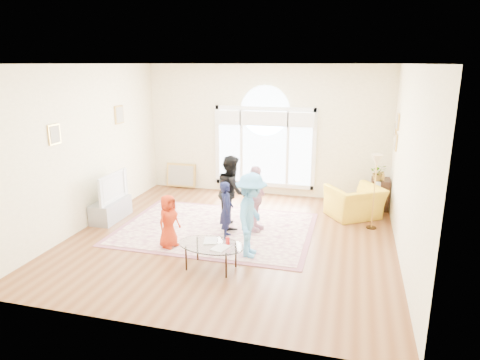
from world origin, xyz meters
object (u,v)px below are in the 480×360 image
(television, at_px, (109,187))
(coffee_table, at_px, (211,246))
(armchair, at_px, (355,202))
(tv_console, at_px, (111,210))
(area_rug, at_px, (216,229))

(television, height_order, coffee_table, television)
(television, height_order, armchair, television)
(television, xyz_separation_m, armchair, (4.98, 1.47, -0.38))
(coffee_table, bearing_deg, television, 156.56)
(tv_console, xyz_separation_m, armchair, (4.99, 1.47, 0.13))
(tv_console, distance_m, television, 0.51)
(tv_console, bearing_deg, armchair, 16.42)
(area_rug, height_order, tv_console, tv_console)
(tv_console, bearing_deg, coffee_table, -29.80)
(area_rug, relative_size, television, 3.46)
(tv_console, height_order, coffee_table, coffee_table)
(area_rug, relative_size, armchair, 3.44)
(area_rug, xyz_separation_m, coffee_table, (0.46, -1.64, 0.39))
(tv_console, relative_size, armchair, 0.96)
(area_rug, xyz_separation_m, television, (-2.32, -0.04, 0.71))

